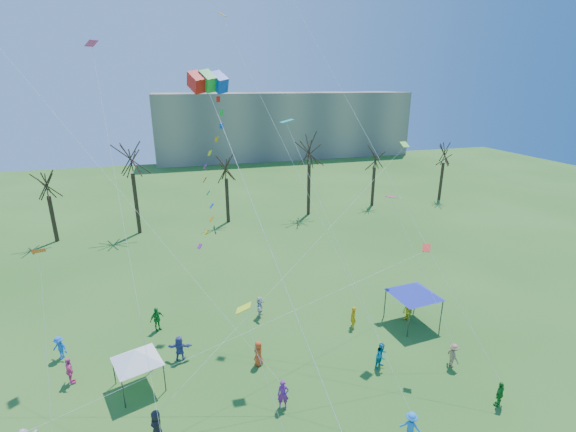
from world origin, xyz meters
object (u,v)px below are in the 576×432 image
object	(u,v)px
big_box_kite	(217,176)
canopy_tent_blue	(415,289)
canopy_tent_white	(136,356)
distant_building	(284,125)

from	to	relation	value
big_box_kite	canopy_tent_blue	bearing A→B (deg)	5.14
canopy_tent_white	big_box_kite	bearing A→B (deg)	1.98
canopy_tent_white	canopy_tent_blue	xyz separation A→B (m)	(19.38, 1.45, 0.58)
big_box_kite	canopy_tent_blue	world-z (taller)	big_box_kite
big_box_kite	canopy_tent_blue	distance (m)	17.19
distant_building	canopy_tent_white	bearing A→B (deg)	-111.99
big_box_kite	distant_building	bearing A→B (deg)	71.54
canopy_tent_white	canopy_tent_blue	size ratio (longest dim) A/B	0.76
distant_building	canopy_tent_blue	xyz separation A→B (m)	(-10.48, -72.51, -4.67)
distant_building	big_box_kite	xyz separation A→B (m)	(-24.63, -73.78, 5.01)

